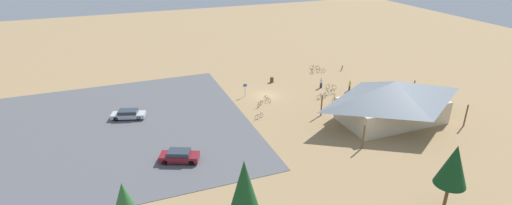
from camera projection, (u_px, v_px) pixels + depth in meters
The scene contains 22 objects.
ground at pixel (266, 96), 61.00m from camera, with size 160.00×160.00×0.00m, color #9E7F56.
parking_lot_asphalt at pixel (78, 135), 48.99m from camera, with size 43.35×34.04×0.05m, color #56565B.
bike_pavilion at pixel (393, 99), 51.52m from camera, with size 16.46×10.16×5.73m.
trash_bin at pixel (272, 80), 66.25m from camera, with size 0.60×0.60×0.90m, color brown.
lot_sign at pixel (245, 88), 60.02m from camera, with size 0.56×0.08×2.20m.
pine_mideast at pixel (244, 194), 28.81m from camera, with size 3.06×3.06×8.53m.
pine_far_west at pixel (454, 166), 33.73m from camera, with size 2.79×2.79×6.86m.
bicycle_silver_edge_north at pixel (259, 116), 53.22m from camera, with size 1.53×0.81×0.83m.
bicycle_orange_by_bin at pixel (342, 68), 72.35m from camera, with size 1.19×1.34×0.82m.
bicycle_yellow_back_row at pixel (335, 97), 59.59m from camera, with size 0.94×1.45×0.85m.
bicycle_green_trailside at pixel (321, 70), 71.07m from camera, with size 1.64×0.65×0.85m.
bicycle_white_mid_cluster at pixel (312, 71), 70.69m from camera, with size 0.60×1.59×0.82m.
bicycle_purple_lone_west at pixel (322, 96), 59.73m from camera, with size 1.76×0.48×0.83m.
bicycle_teal_yard_front at pixel (260, 104), 57.05m from camera, with size 1.27×1.28×0.83m.
bicycle_blue_near_porch at pixel (330, 92), 61.13m from camera, with size 1.82×0.48×0.84m.
bicycle_red_yard_center at pixel (315, 67), 72.75m from camera, with size 1.65×0.77×0.82m.
bicycle_black_lone_east at pixel (267, 99), 58.66m from camera, with size 0.55×1.69×0.87m.
bicycle_silver_edge_south at pixel (331, 87), 63.48m from camera, with size 1.31×1.25×0.80m.
car_maroon_far_end at pixel (179, 156), 43.02m from camera, with size 4.66×3.33×1.36m.
car_silver_aisle_side at pixel (128, 114), 53.10m from camera, with size 4.81×2.98×1.25m.
visitor_by_pavilion at pixel (350, 85), 62.53m from camera, with size 0.40×0.40×1.77m.
visitor_near_lot at pixel (321, 83), 63.69m from camera, with size 0.36×0.38×1.77m.
Camera 1 is at (21.87, 51.95, 23.41)m, focal length 27.15 mm.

